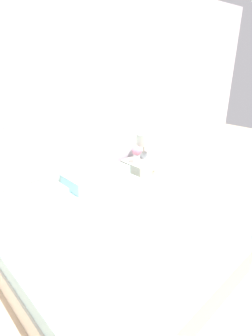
# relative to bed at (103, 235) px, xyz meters

# --- Properties ---
(ground_plane) EXTENTS (12.00, 12.00, 0.00)m
(ground_plane) POSITION_rel_bed_xyz_m (0.00, 0.87, -0.27)
(ground_plane) COLOR #CCB28E
(wall_back) EXTENTS (8.00, 0.06, 2.60)m
(wall_back) POSITION_rel_bed_xyz_m (0.00, 0.94, 1.03)
(wall_back) COLOR white
(wall_back) RESTS_ON ground_plane
(bed) EXTENTS (1.77, 1.92, 1.18)m
(bed) POSITION_rel_bed_xyz_m (0.00, 0.00, 0.00)
(bed) COLOR beige
(bed) RESTS_ON ground_plane
(nightstand) EXTENTS (0.50, 0.40, 0.51)m
(nightstand) POSITION_rel_bed_xyz_m (1.24, 0.66, -0.01)
(nightstand) COLOR silver
(nightstand) RESTS_ON ground_plane
(table_lamp) EXTENTS (0.21, 0.21, 0.34)m
(table_lamp) POSITION_rel_bed_xyz_m (1.30, 0.71, 0.48)
(table_lamp) COLOR #A8B2BC
(table_lamp) RESTS_ON nightstand
(flower_vase) EXTENTS (0.12, 0.12, 0.22)m
(flower_vase) POSITION_rel_bed_xyz_m (1.11, 0.66, 0.36)
(flower_vase) COLOR white
(flower_vase) RESTS_ON nightstand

